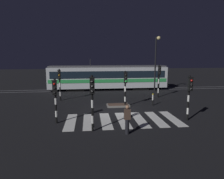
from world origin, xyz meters
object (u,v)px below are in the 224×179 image
Objects in this scene: traffic_light_corner_far_right at (159,76)px; pedestrian_waiting_at_kerb at (127,119)px; tram at (108,77)px; traffic_light_median_centre at (125,83)px; traffic_light_corner_near_right at (190,91)px; traffic_light_kerb_mid_left at (92,95)px; bollard_island_edge at (153,99)px; traffic_light_corner_near_left at (55,94)px; traffic_light_corner_far_left at (60,80)px; street_lamp_trackside_right at (156,57)px.

traffic_light_corner_far_right reaches higher than pedestrian_waiting_at_kerb.
traffic_light_corner_far_right is 0.22× the size of tram.
traffic_light_corner_near_right is (3.60, -4.55, -0.02)m from traffic_light_median_centre.
traffic_light_kerb_mid_left reaches higher than pedestrian_waiting_at_kerb.
pedestrian_waiting_at_kerb is at bearing -99.73° from traffic_light_median_centre.
traffic_light_corner_near_right is 5.05m from bollard_island_edge.
tram is 14.26× the size of bollard_island_edge.
traffic_light_corner_near_left is 2.72× the size of bollard_island_edge.
traffic_light_corner_near_left reaches higher than pedestrian_waiting_at_kerb.
traffic_light_corner_far_left is 12.48m from traffic_light_corner_near_right.
traffic_light_kerb_mid_left reaches higher than traffic_light_corner_near_right.
traffic_light_corner_far_right is (9.85, 7.74, 0.36)m from traffic_light_corner_near_left.
traffic_light_median_centre reaches higher than traffic_light_corner_near_right.
street_lamp_trackside_right is at bearing 65.26° from pedestrian_waiting_at_kerb.
traffic_light_median_centre is (5.46, 4.06, 0.12)m from traffic_light_corner_near_left.
traffic_light_corner_far_left reaches higher than bollard_island_edge.
tram is at bearing 106.13° from traffic_light_corner_near_right.
traffic_light_kerb_mid_left is 15.84m from street_lamp_trackside_right.
traffic_light_corner_near_right is (6.68, 1.30, -0.13)m from traffic_light_kerb_mid_left.
traffic_light_corner_near_left is at bearing -143.37° from traffic_light_median_centre.
traffic_light_corner_far_left is 0.20× the size of tram.
traffic_light_corner_near_left is 9.07m from traffic_light_corner_near_right.
traffic_light_corner_near_right is (9.06, -0.50, 0.10)m from traffic_light_corner_near_left.
traffic_light_median_centre is 5.74m from traffic_light_corner_far_right.
traffic_light_corner_near_left is 1.77× the size of pedestrian_waiting_at_kerb.
tram is (-5.82, 2.29, -2.63)m from street_lamp_trackside_right.
pedestrian_waiting_at_kerb is 1.54× the size of bollard_island_edge.
traffic_light_corner_near_right is 5.24m from pedestrian_waiting_at_kerb.
traffic_light_corner_far_right is 0.52× the size of street_lamp_trackside_right.
tram reaches higher than traffic_light_kerb_mid_left.
traffic_light_corner_far_right is at bearing -103.57° from street_lamp_trackside_right.
traffic_light_kerb_mid_left is 2.47m from pedestrian_waiting_at_kerb.
pedestrian_waiting_at_kerb is at bearing -157.70° from traffic_light_corner_near_right.
bollard_island_edge is at bearing -71.98° from tram.
traffic_light_corner_near_left is 0.44× the size of street_lamp_trackside_right.
tram is at bearing 108.02° from bollard_island_edge.
street_lamp_trackside_right reaches higher than traffic_light_corner_far_right.
traffic_light_corner_near_right is 1.85× the size of pedestrian_waiting_at_kerb.
traffic_light_corner_far_left is at bearing -177.98° from traffic_light_corner_far_right.
tram is 16.23m from pedestrian_waiting_at_kerb.
tram is (5.56, 6.39, -0.38)m from traffic_light_corner_far_left.
street_lamp_trackside_right is 6.18× the size of bollard_island_edge.
traffic_light_corner_near_left is at bearing 142.94° from traffic_light_kerb_mid_left.
traffic_light_median_centre is (6.08, -3.32, -0.01)m from traffic_light_corner_far_left.
traffic_light_corner_far_right is (10.48, 0.37, 0.22)m from traffic_light_corner_far_left.
bollard_island_edge is (3.11, -9.56, -1.19)m from tram.
traffic_light_corner_far_left is 6.93m from traffic_light_median_centre.
traffic_light_median_centre is at bearing 62.24° from traffic_light_kerb_mid_left.
traffic_light_kerb_mid_left reaches higher than traffic_light_corner_near_left.
traffic_light_corner_far_left is 0.47× the size of street_lamp_trackside_right.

